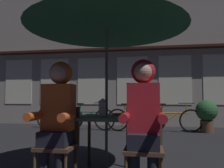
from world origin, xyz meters
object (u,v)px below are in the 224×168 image
patio_umbrella (107,16)px  bicycle_nearest (59,118)px  chair_right (144,143)px  book (120,114)px  chair_left (59,140)px  cafe_table (106,124)px  lantern (103,107)px  person_left_hooded (58,109)px  bicycle_second (89,118)px  bicycle_fourth (172,120)px  bicycle_third (134,120)px  potted_plant (207,113)px  person_right_hooded (143,110)px

patio_umbrella → bicycle_nearest: patio_umbrella is taller
patio_umbrella → chair_right: bearing=-37.5°
book → patio_umbrella: bearing=-112.0°
chair_left → cafe_table: bearing=37.5°
chair_left → chair_right: (0.96, 0.00, 0.00)m
cafe_table → lantern: bearing=163.1°
person_left_hooded → chair_right: bearing=3.4°
bicycle_second → book: 3.96m
cafe_table → bicycle_fourth: (1.20, 3.82, -0.29)m
patio_umbrella → bicycle_fourth: size_ratio=1.37×
chair_left → bicycle_fourth: (1.68, 4.19, -0.14)m
bicycle_third → potted_plant: potted_plant is taller
patio_umbrella → chair_left: patio_umbrella is taller
patio_umbrella → lantern: 1.20m
patio_umbrella → bicycle_third: patio_umbrella is taller
cafe_table → chair_right: bearing=-37.5°
bicycle_third → potted_plant: size_ratio=1.81×
chair_left → bicycle_fourth: bearing=68.1°
bicycle_nearest → bicycle_second: bearing=-4.5°
bicycle_fourth → potted_plant: 0.97m
bicycle_second → book: (1.44, -3.66, 0.41)m
cafe_table → patio_umbrella: 1.42m
bicycle_third → bicycle_fourth: 1.09m
person_left_hooded → bicycle_fourth: person_left_hooded is taller
person_right_hooded → bicycle_third: (-0.36, 4.11, -0.50)m
bicycle_nearest → person_right_hooded: bearing=-57.6°
person_right_hooded → bicycle_third: bearing=95.0°
person_left_hooded → person_right_hooded: bearing=0.0°
bicycle_nearest → patio_umbrella: bearing=-59.8°
chair_right → bicycle_nearest: chair_right is taller
chair_left → potted_plant: (2.63, 4.26, 0.05)m
patio_umbrella → bicycle_fourth: patio_umbrella is taller
person_left_hooded → bicycle_nearest: bearing=112.6°
bicycle_second → book: bearing=-68.5°
bicycle_nearest → bicycle_fourth: (3.50, -0.14, 0.00)m
lantern → person_right_hooded: bearing=-39.7°
lantern → book: bearing=44.7°
chair_left → person_left_hooded: person_left_hooded is taller
cafe_table → bicycle_nearest: size_ratio=0.44×
lantern → cafe_table: bearing=-16.9°
chair_right → bicycle_fourth: size_ratio=0.52×
patio_umbrella → book: size_ratio=11.55×
lantern → bicycle_second: (-1.24, 3.86, -0.51)m
cafe_table → potted_plant: 4.45m
chair_right → chair_left: bearing=180.0°
person_right_hooded → bicycle_nearest: bearing=122.4°
chair_right → bicycle_second: chair_right is taller
person_left_hooded → potted_plant: bearing=58.7°
chair_left → book: bearing=42.8°
bicycle_third → bicycle_fourth: bearing=7.1°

